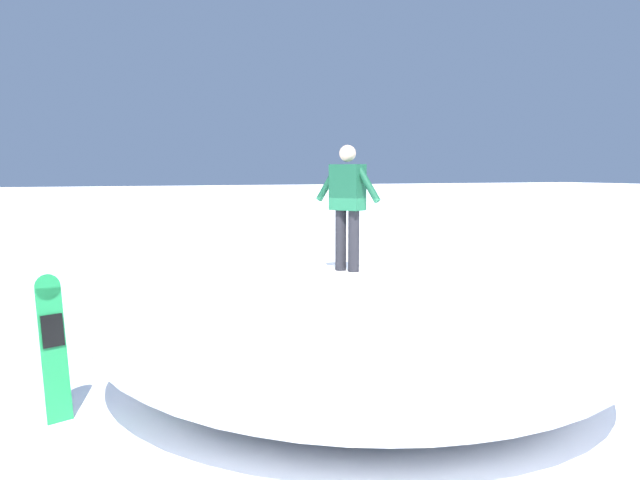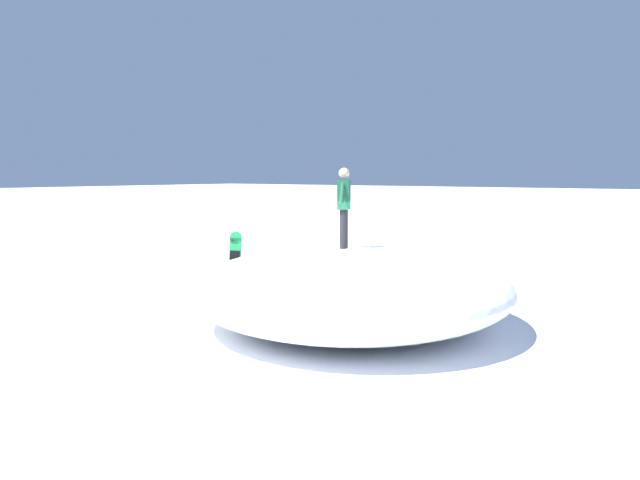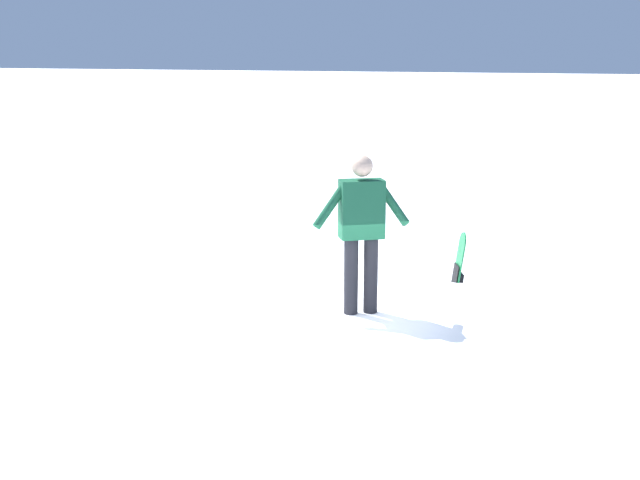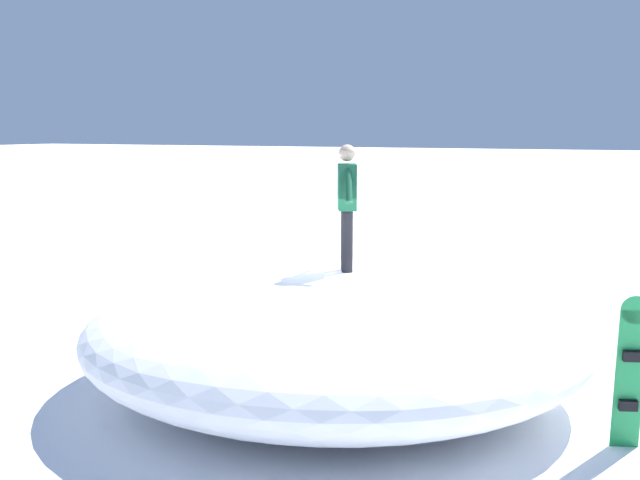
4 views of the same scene
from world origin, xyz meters
name	(u,v)px [view 3 (image 3 of 4)]	position (x,y,z in m)	size (l,w,h in m)	color
ground	(326,455)	(0.00, 0.00, 0.00)	(240.00, 240.00, 0.00)	white
snow_mound	(363,392)	(-0.05, -0.40, 0.79)	(6.32, 6.78, 1.58)	white
snowboarder_standing	(361,225)	(0.08, -0.34, 2.47)	(0.53, 0.90, 1.58)	black
snowboard_primary_upright	(455,289)	(3.55, -0.84, 0.87)	(0.37, 0.33, 1.67)	#1E8C47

